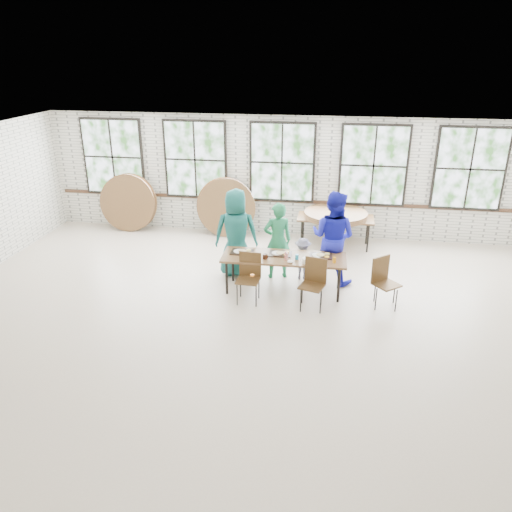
{
  "coord_description": "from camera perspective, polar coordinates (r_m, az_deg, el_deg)",
  "views": [
    {
      "loc": [
        1.3,
        -7.7,
        4.49
      ],
      "look_at": [
        0.0,
        0.4,
        1.05
      ],
      "focal_mm": 35.0,
      "sensor_mm": 36.0,
      "label": 1
    }
  ],
  "objects": [
    {
      "name": "toddler",
      "position": [
        10.37,
        5.33,
        -0.3
      ],
      "size": [
        0.61,
        0.4,
        0.89
      ],
      "primitive_type": "imported",
      "rotation": [
        0.0,
        0.0,
        3.26
      ],
      "color": "#15143E",
      "rests_on": "ground"
    },
    {
      "name": "chair_spare",
      "position": [
        9.52,
        14.34,
        -2.39
      ],
      "size": [
        0.58,
        0.58,
        0.95
      ],
      "rotation": [
        0.0,
        0.0,
        0.72
      ],
      "color": "#4D3419",
      "rests_on": "ground"
    },
    {
      "name": "adult_teal",
      "position": [
        10.36,
        -2.28,
        2.64
      ],
      "size": [
        0.99,
        0.73,
        1.86
      ],
      "primitive_type": "imported",
      "rotation": [
        0.0,
        0.0,
        3.3
      ],
      "color": "#1A6265",
      "rests_on": "ground"
    },
    {
      "name": "round_tops_stacked",
      "position": [
        12.08,
        9.1,
        4.69
      ],
      "size": [
        1.5,
        1.5,
        0.13
      ],
      "color": "brown",
      "rests_on": "storage_table"
    },
    {
      "name": "round_tops_leaning",
      "position": [
        13.06,
        -9.09,
        5.76
      ],
      "size": [
        4.14,
        0.4,
        1.49
      ],
      "color": "brown",
      "rests_on": "ground"
    },
    {
      "name": "tabletop_clutter",
      "position": [
        9.63,
        3.69,
        -0.04
      ],
      "size": [
        2.06,
        0.63,
        0.11
      ],
      "color": "black",
      "rests_on": "dining_table"
    },
    {
      "name": "adult_green",
      "position": [
        10.27,
        2.48,
        1.76
      ],
      "size": [
        0.69,
        0.56,
        1.62
      ],
      "primitive_type": "imported",
      "rotation": [
        0.0,
        0.0,
        3.47
      ],
      "color": "#217B4C",
      "rests_on": "ground"
    },
    {
      "name": "chair_near_right",
      "position": [
        9.22,
        6.62,
        -2.63
      ],
      "size": [
        0.52,
        0.51,
        0.95
      ],
      "rotation": [
        0.0,
        0.0,
        -0.29
      ],
      "color": "#4D3419",
      "rests_on": "ground"
    },
    {
      "name": "dining_table",
      "position": [
        9.7,
        3.2,
        -0.35
      ],
      "size": [
        2.42,
        0.85,
        0.74
      ],
      "rotation": [
        0.0,
        0.0,
        0.02
      ],
      "color": "brown",
      "rests_on": "ground"
    },
    {
      "name": "room",
      "position": [
        12.49,
        2.99,
        10.42
      ],
      "size": [
        12.0,
        12.0,
        12.0
      ],
      "color": "beige",
      "rests_on": "ground"
    },
    {
      "name": "storage_table",
      "position": [
        12.11,
        9.07,
        4.16
      ],
      "size": [
        1.8,
        0.76,
        0.74
      ],
      "rotation": [
        0.0,
        0.0,
        -0.01
      ],
      "color": "brown",
      "rests_on": "ground"
    },
    {
      "name": "chair_near_left",
      "position": [
        9.4,
        -0.79,
        -1.95
      ],
      "size": [
        0.44,
        0.43,
        0.95
      ],
      "rotation": [
        0.0,
        0.0,
        -0.05
      ],
      "color": "#4D3419",
      "rests_on": "ground"
    },
    {
      "name": "adult_blue",
      "position": [
        10.17,
        8.79,
        2.13
      ],
      "size": [
        1.14,
        1.03,
        1.91
      ],
      "primitive_type": "imported",
      "rotation": [
        0.0,
        0.0,
        2.75
      ],
      "color": "#191DB5",
      "rests_on": "ground"
    }
  ]
}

